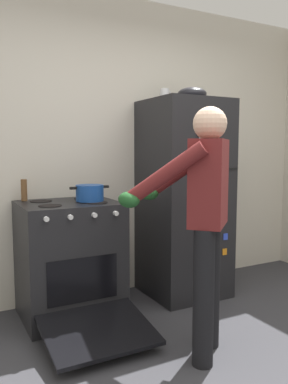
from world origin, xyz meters
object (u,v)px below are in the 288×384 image
stove_range (70,261)px  red_pot (90,193)px  coffee_mug (165,94)px  mixing_bowl (192,94)px  person_cook (202,209)px  pepper_mill (24,190)px  refrigerator (183,199)px

stove_range → red_pot: bearing=-11.3°
coffee_mug → mixing_bowl: size_ratio=0.43×
stove_range → person_cook: (0.56, -0.97, 0.51)m
pepper_mill → coffee_mug: bearing=-7.1°
refrigerator → mixing_bowl: mixing_bowl is taller
red_pot → pepper_mill: 0.52m
refrigerator → mixing_bowl: size_ratio=6.75×
person_cook → pepper_mill: person_cook is taller
person_cook → red_pot: 1.02m
mixing_bowl → red_pot: bearing=-177.2°
person_cook → red_pot: bearing=113.1°
refrigerator → pepper_mill: refrigerator is taller
coffee_mug → mixing_bowl: mixing_bowl is taller
refrigerator → person_cook: 1.12m
person_cook → red_pot: size_ratio=4.99×
refrigerator → stove_range: 1.17m
refrigerator → coffee_mug: (-0.18, 0.05, 0.94)m
refrigerator → mixing_bowl: (0.08, 0.00, 0.95)m
stove_range → person_cook: person_cook is taller
red_pot → pepper_mill: (-0.46, 0.25, 0.02)m
person_cook → coffee_mug: coffee_mug is taller
refrigerator → person_cook: (-0.52, -0.99, 0.07)m
refrigerator → red_pot: (-0.93, -0.05, 0.10)m
red_pot → mixing_bowl: size_ratio=1.22×
coffee_mug → person_cook: bearing=-108.4°
mixing_bowl → refrigerator: bearing=-179.8°
coffee_mug → mixing_bowl: (0.26, -0.05, 0.01)m
red_pot → mixing_bowl: bearing=2.8°
person_cook → mixing_bowl: 1.45m
refrigerator → person_cook: bearing=-117.8°
coffee_mug → pepper_mill: size_ratio=0.65×
red_pot → coffee_mug: bearing=7.6°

